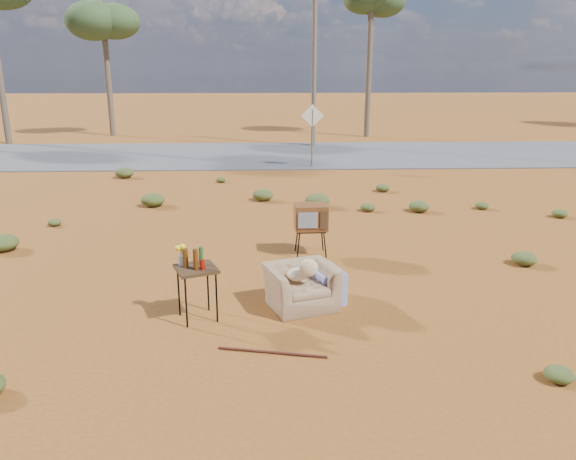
{
  "coord_description": "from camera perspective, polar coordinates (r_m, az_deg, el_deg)",
  "views": [
    {
      "loc": [
        -0.11,
        -7.53,
        3.42
      ],
      "look_at": [
        0.25,
        1.46,
        0.8
      ],
      "focal_mm": 35.0,
      "sensor_mm": 36.0,
      "label": 1
    }
  ],
  "objects": [
    {
      "name": "eucalyptus_near_left",
      "position": [
        30.63,
        -18.24,
        19.3
      ],
      "size": [
        3.2,
        3.2,
        6.6
      ],
      "color": "brown",
      "rests_on": "ground"
    },
    {
      "name": "ground",
      "position": [
        8.27,
        -1.32,
        -8.19
      ],
      "size": [
        140.0,
        140.0,
        0.0
      ],
      "primitive_type": "plane",
      "color": "brown",
      "rests_on": "ground"
    },
    {
      "name": "eucalyptus_center",
      "position": [
        29.14,
        8.48,
        22.03
      ],
      "size": [
        3.2,
        3.2,
        7.6
      ],
      "color": "brown",
      "rests_on": "ground"
    },
    {
      "name": "highway",
      "position": [
        22.78,
        -1.97,
        7.67
      ],
      "size": [
        140.0,
        7.0,
        0.04
      ],
      "primitive_type": "cube",
      "color": "#565659",
      "rests_on": "ground"
    },
    {
      "name": "side_table",
      "position": [
        7.85,
        -9.64,
        -3.57
      ],
      "size": [
        0.69,
        0.69,
        1.07
      ],
      "rotation": [
        0.0,
        0.0,
        0.38
      ],
      "color": "#3C2916",
      "rests_on": "ground"
    },
    {
      "name": "tv_unit",
      "position": [
        10.43,
        2.34,
        1.25
      ],
      "size": [
        0.62,
        0.51,
        0.97
      ],
      "rotation": [
        0.0,
        0.0,
        0.04
      ],
      "color": "black",
      "rests_on": "ground"
    },
    {
      "name": "scrub_patch",
      "position": [
        12.4,
        -5.49,
        0.84
      ],
      "size": [
        17.49,
        8.07,
        0.33
      ],
      "color": "#414F22",
      "rests_on": "ground"
    },
    {
      "name": "utility_pole_center",
      "position": [
        25.13,
        2.69,
        17.91
      ],
      "size": [
        1.4,
        0.2,
        8.0
      ],
      "color": "brown",
      "rests_on": "ground"
    },
    {
      "name": "road_sign",
      "position": [
        19.69,
        2.48,
        10.66
      ],
      "size": [
        0.78,
        0.06,
        2.19
      ],
      "color": "brown",
      "rests_on": "ground"
    },
    {
      "name": "rusty_bar",
      "position": [
        7.12,
        -1.62,
        -12.32
      ],
      "size": [
        1.35,
        0.33,
        0.04
      ],
      "primitive_type": "cylinder",
      "rotation": [
        0.0,
        1.57,
        -0.21
      ],
      "color": "#461A12",
      "rests_on": "ground"
    },
    {
      "name": "armchair",
      "position": [
        8.31,
        1.86,
        -5.12
      ],
      "size": [
        1.25,
        1.05,
        0.85
      ],
      "rotation": [
        0.0,
        0.0,
        0.32
      ],
      "color": "#8D6D4D",
      "rests_on": "ground"
    }
  ]
}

